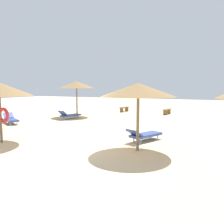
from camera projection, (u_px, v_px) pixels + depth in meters
name	position (u px, v px, depth m)	size (l,w,h in m)	color
ground_plane	(81.00, 147.00, 9.91)	(80.00, 80.00, 0.00)	beige
parasol_2	(77.00, 85.00, 19.82)	(3.02, 3.02, 3.02)	#75604C
parasol_5	(138.00, 90.00, 9.06)	(2.96, 2.96, 2.69)	#75604C
lounger_0	(11.00, 119.00, 16.10)	(1.97, 1.43, 0.72)	#33478C
lounger_2	(70.00, 115.00, 18.45)	(1.01, 1.98, 0.72)	#33478C
lounger_5	(144.00, 135.00, 10.92)	(1.33, 2.01, 0.65)	#33478C
bench_1	(124.00, 108.00, 23.81)	(0.53, 1.53, 0.49)	brown
bench_2	(167.00, 111.00, 21.59)	(0.49, 1.52, 0.49)	brown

